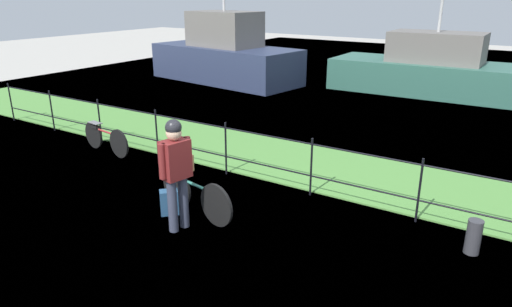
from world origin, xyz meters
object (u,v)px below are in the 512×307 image
(moored_boat_near, at_px, (433,71))
(cyclist_person, at_px, (176,166))
(bicycle_main, at_px, (195,194))
(backpack_on_paving, at_px, (169,202))
(terrier_dog, at_px, (180,150))
(mooring_bollard, at_px, (474,237))
(wooden_crate, at_px, (180,162))
(bicycle_parked, at_px, (105,138))
(moored_boat_mid, at_px, (225,56))

(moored_boat_near, bearing_deg, cyclist_person, -93.93)
(bicycle_main, height_order, backpack_on_paving, bicycle_main)
(backpack_on_paving, bearing_deg, terrier_dog, -149.95)
(bicycle_main, height_order, terrier_dog, terrier_dog)
(bicycle_main, distance_m, backpack_on_paving, 0.45)
(terrier_dog, xyz_separation_m, mooring_bollard, (4.16, 1.09, -0.77))
(wooden_crate, height_order, moored_boat_near, moored_boat_near)
(moored_boat_near, bearing_deg, bicycle_parked, -113.60)
(bicycle_parked, distance_m, moored_boat_near, 11.21)
(wooden_crate, bearing_deg, bicycle_main, -10.80)
(mooring_bollard, xyz_separation_m, moored_boat_near, (-2.95, 10.37, 0.52))
(wooden_crate, xyz_separation_m, backpack_on_paving, (-0.04, -0.26, -0.60))
(bicycle_parked, xyz_separation_m, moored_boat_mid, (-2.88, 8.29, 0.64))
(wooden_crate, relative_size, backpack_on_paving, 0.94)
(wooden_crate, bearing_deg, terrier_dog, -10.80)
(terrier_dog, bearing_deg, bicycle_main, -10.80)
(cyclist_person, xyz_separation_m, bicycle_parked, (-3.66, 1.73, -0.67))
(terrier_dog, height_order, cyclist_person, cyclist_person)
(backpack_on_paving, distance_m, mooring_bollard, 4.43)
(terrier_dog, relative_size, bicycle_parked, 0.20)
(cyclist_person, bearing_deg, bicycle_main, 99.51)
(bicycle_parked, bearing_deg, moored_boat_mid, 109.17)
(backpack_on_paving, bearing_deg, bicycle_parked, -70.69)
(backpack_on_paving, bearing_deg, mooring_bollard, 151.31)
(wooden_crate, relative_size, cyclist_person, 0.22)
(terrier_dog, distance_m, cyclist_person, 0.66)
(bicycle_parked, relative_size, moored_boat_near, 0.23)
(backpack_on_paving, bearing_deg, bicycle_main, 160.79)
(cyclist_person, relative_size, moored_boat_near, 0.25)
(wooden_crate, distance_m, terrier_dog, 0.21)
(bicycle_main, relative_size, moored_boat_near, 0.24)
(cyclist_person, xyz_separation_m, backpack_on_paving, (-0.45, 0.28, -0.80))
(backpack_on_paving, relative_size, moored_boat_mid, 0.06)
(backpack_on_paving, relative_size, mooring_bollard, 0.82)
(wooden_crate, relative_size, terrier_dog, 1.17)
(moored_boat_mid, bearing_deg, bicycle_parked, -70.83)
(terrier_dog, bearing_deg, bicycle_parked, 159.88)
(terrier_dog, relative_size, mooring_bollard, 0.66)
(wooden_crate, bearing_deg, bicycle_parked, 159.81)
(bicycle_parked, bearing_deg, wooden_crate, -20.19)
(terrier_dog, height_order, backpack_on_paving, terrier_dog)
(wooden_crate, height_order, bicycle_parked, wooden_crate)
(moored_boat_near, bearing_deg, bicycle_main, -94.48)
(terrier_dog, relative_size, backpack_on_paving, 0.81)
(terrier_dog, height_order, moored_boat_mid, moored_boat_mid)
(cyclist_person, height_order, mooring_bollard, cyclist_person)
(bicycle_parked, xyz_separation_m, moored_boat_near, (4.49, 10.27, 0.44))
(moored_boat_mid, bearing_deg, bicycle_main, -55.90)
(terrier_dog, distance_m, moored_boat_near, 11.53)
(bicycle_parked, bearing_deg, terrier_dog, -20.12)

